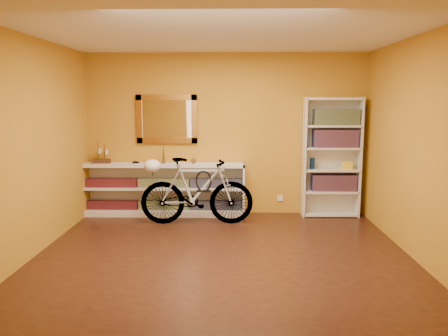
{
  "coord_description": "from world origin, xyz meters",
  "views": [
    {
      "loc": [
        0.12,
        -5.11,
        1.85
      ],
      "look_at": [
        0.0,
        0.7,
        0.95
      ],
      "focal_mm": 35.19,
      "sensor_mm": 36.0,
      "label": 1
    }
  ],
  "objects_px": {
    "bicycle": "(197,191)",
    "console_unit": "(164,189)",
    "bookcase": "(331,157)",
    "helmet": "(152,166)"
  },
  "relations": [
    {
      "from": "bookcase",
      "to": "bicycle",
      "type": "distance_m",
      "value": 2.22
    },
    {
      "from": "bicycle",
      "to": "helmet",
      "type": "xyz_separation_m",
      "value": [
        -0.66,
        -0.02,
        0.38
      ]
    },
    {
      "from": "helmet",
      "to": "bicycle",
      "type": "bearing_deg",
      "value": 1.89
    },
    {
      "from": "helmet",
      "to": "console_unit",
      "type": "bearing_deg",
      "value": 81.17
    },
    {
      "from": "console_unit",
      "to": "bicycle",
      "type": "distance_m",
      "value": 0.77
    },
    {
      "from": "bookcase",
      "to": "helmet",
      "type": "distance_m",
      "value": 2.82
    },
    {
      "from": "console_unit",
      "to": "helmet",
      "type": "distance_m",
      "value": 0.71
    },
    {
      "from": "console_unit",
      "to": "bicycle",
      "type": "bearing_deg",
      "value": -41.53
    },
    {
      "from": "console_unit",
      "to": "bookcase",
      "type": "distance_m",
      "value": 2.73
    },
    {
      "from": "bicycle",
      "to": "console_unit",
      "type": "bearing_deg",
      "value": 46.58
    }
  ]
}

